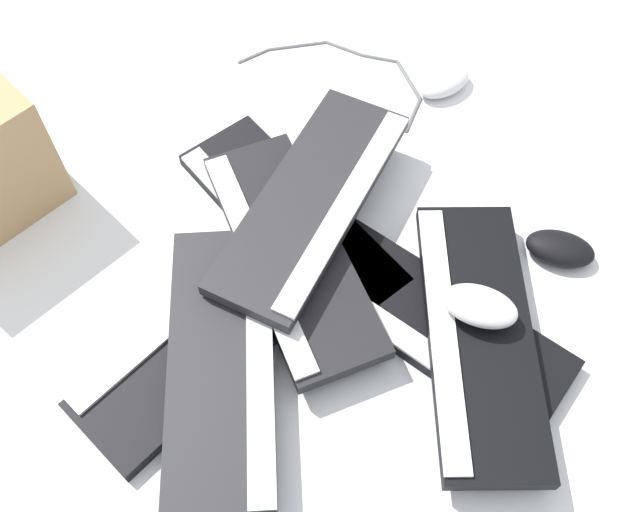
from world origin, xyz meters
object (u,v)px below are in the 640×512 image
keyboard_2 (429,320)px  mouse_2 (560,249)px  mouse_1 (480,306)px  mouse_5 (444,81)px  keyboard_5 (478,334)px  keyboard_6 (223,363)px  keyboard_1 (209,336)px  keyboard_4 (313,200)px  keyboard_3 (290,251)px  keyboard_0 (288,219)px

keyboard_2 → mouse_2: size_ratio=4.11×
mouse_1 → mouse_5: 0.51m
keyboard_2 → keyboard_5: 0.08m
keyboard_6 → keyboard_5: bearing=-102.9°
keyboard_6 → mouse_5: keyboard_6 is taller
mouse_5 → mouse_1: bearing=54.7°
keyboard_5 → keyboard_1: bearing=68.5°
mouse_2 → keyboard_1: bearing=-148.5°
keyboard_4 → keyboard_5: (-0.29, -0.15, -0.03)m
keyboard_3 → keyboard_5: size_ratio=0.96×
keyboard_3 → mouse_1: mouse_1 is taller
keyboard_3 → mouse_2: bearing=-107.3°
keyboard_5 → mouse_2: size_ratio=4.23×
keyboard_3 → keyboard_4: size_ratio=1.06×
keyboard_4 → mouse_5: keyboard_4 is taller
keyboard_5 → mouse_5: (0.50, -0.19, -0.02)m
keyboard_4 → mouse_1: 0.31m
keyboard_6 → mouse_1: bearing=-98.7°
keyboard_2 → mouse_5: mouse_5 is taller
keyboard_6 → mouse_2: (0.02, -0.56, -0.02)m
keyboard_2 → mouse_2: bearing=-80.4°
keyboard_1 → mouse_2: size_ratio=4.19×
keyboard_1 → keyboard_2: same height
mouse_5 → keyboard_0: bearing=12.4°
keyboard_1 → keyboard_5: 0.40m
keyboard_3 → mouse_2: size_ratio=4.05×
keyboard_0 → mouse_1: (-0.28, -0.20, 0.07)m
mouse_1 → keyboard_5: bearing=-69.5°
keyboard_0 → keyboard_1: same height
keyboard_4 → keyboard_5: keyboard_4 is taller
keyboard_1 → keyboard_4: 0.27m
keyboard_4 → mouse_2: size_ratio=3.83×
keyboard_0 → mouse_1: size_ratio=4.23×
keyboard_4 → mouse_1: mouse_1 is taller
keyboard_5 → mouse_5: keyboard_5 is taller
mouse_1 → keyboard_6: bearing=-149.0°
keyboard_3 → mouse_5: size_ratio=4.05×
keyboard_1 → mouse_5: size_ratio=4.19×
keyboard_2 → keyboard_6: keyboard_6 is taller
keyboard_3 → mouse_5: bearing=-55.5°
keyboard_1 → mouse_1: mouse_1 is taller
keyboard_0 → mouse_1: 0.35m
keyboard_3 → keyboard_6: bearing=134.2°
keyboard_0 → keyboard_1: size_ratio=1.01×
keyboard_2 → keyboard_4: size_ratio=1.07×
keyboard_1 → keyboard_6: bearing=-172.9°
keyboard_0 → keyboard_6: bearing=142.5°
keyboard_1 → keyboard_3: keyboard_3 is taller
keyboard_1 → keyboard_5: size_ratio=0.99×
keyboard_1 → keyboard_4: bearing=-56.9°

